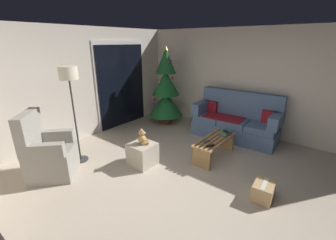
# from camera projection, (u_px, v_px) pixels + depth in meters

# --- Properties ---
(ground_plane) EXTENTS (7.00, 7.00, 0.00)m
(ground_plane) POSITION_uv_depth(u_px,v_px,m) (187.00, 186.00, 3.57)
(ground_plane) COLOR #B2A38E
(wall_back) EXTENTS (5.72, 0.12, 2.50)m
(wall_back) POSITION_uv_depth(u_px,v_px,m) (73.00, 86.00, 4.95)
(wall_back) COLOR beige
(wall_back) RESTS_ON ground
(wall_right) EXTENTS (0.12, 6.00, 2.50)m
(wall_right) POSITION_uv_depth(u_px,v_px,m) (256.00, 83.00, 5.27)
(wall_right) COLOR beige
(wall_right) RESTS_ON ground
(patio_door_frame) EXTENTS (1.60, 0.02, 2.20)m
(patio_door_frame) POSITION_uv_depth(u_px,v_px,m) (122.00, 84.00, 5.92)
(patio_door_frame) COLOR silver
(patio_door_frame) RESTS_ON ground
(patio_door_glass) EXTENTS (1.50, 0.02, 2.10)m
(patio_door_glass) POSITION_uv_depth(u_px,v_px,m) (122.00, 86.00, 5.93)
(patio_door_glass) COLOR black
(patio_door_glass) RESTS_ON ground
(couch) EXTENTS (0.85, 1.97, 1.08)m
(couch) POSITION_uv_depth(u_px,v_px,m) (236.00, 121.00, 5.26)
(couch) COLOR slate
(couch) RESTS_ON ground
(coffee_table) EXTENTS (1.10, 0.40, 0.40)m
(coffee_table) POSITION_uv_depth(u_px,v_px,m) (214.00, 145.00, 4.37)
(coffee_table) COLOR #9E7547
(coffee_table) RESTS_ON ground
(remote_black) EXTENTS (0.16, 0.12, 0.02)m
(remote_black) POSITION_uv_depth(u_px,v_px,m) (210.00, 146.00, 4.01)
(remote_black) COLOR black
(remote_black) RESTS_ON coffee_table
(remote_graphite) EXTENTS (0.16, 0.08, 0.02)m
(remote_graphite) POSITION_uv_depth(u_px,v_px,m) (207.00, 141.00, 4.18)
(remote_graphite) COLOR #333338
(remote_graphite) RESTS_ON coffee_table
(book_stack) EXTENTS (0.28, 0.22, 0.07)m
(book_stack) POSITION_uv_depth(u_px,v_px,m) (225.00, 133.00, 4.49)
(book_stack) COLOR #6B3D7A
(book_stack) RESTS_ON coffee_table
(cell_phone) EXTENTS (0.14, 0.16, 0.01)m
(cell_phone) POSITION_uv_depth(u_px,v_px,m) (226.00, 131.00, 4.48)
(cell_phone) COLOR black
(cell_phone) RESTS_ON book_stack
(christmas_tree) EXTENTS (0.93, 0.93, 2.08)m
(christmas_tree) POSITION_uv_depth(u_px,v_px,m) (166.00, 90.00, 6.07)
(christmas_tree) COLOR #4C1E19
(christmas_tree) RESTS_ON ground
(armchair) EXTENTS (0.97, 0.97, 1.13)m
(armchair) POSITION_uv_depth(u_px,v_px,m) (48.00, 154.00, 3.73)
(armchair) COLOR gray
(armchair) RESTS_ON ground
(floor_lamp) EXTENTS (0.32, 0.32, 1.78)m
(floor_lamp) POSITION_uv_depth(u_px,v_px,m) (70.00, 83.00, 3.84)
(floor_lamp) COLOR #2D2D30
(floor_lamp) RESTS_ON ground
(ottoman) EXTENTS (0.44, 0.44, 0.42)m
(ottoman) POSITION_uv_depth(u_px,v_px,m) (143.00, 154.00, 4.13)
(ottoman) COLOR #B2A893
(ottoman) RESTS_ON ground
(teddy_bear_honey) EXTENTS (0.22, 0.21, 0.29)m
(teddy_bear_honey) POSITION_uv_depth(u_px,v_px,m) (142.00, 138.00, 4.03)
(teddy_bear_honey) COLOR tan
(teddy_bear_honey) RESTS_ON ottoman
(cardboard_box_taped_mid_floor) EXTENTS (0.40, 0.30, 0.26)m
(cardboard_box_taped_mid_floor) POSITION_uv_depth(u_px,v_px,m) (263.00, 191.00, 3.24)
(cardboard_box_taped_mid_floor) COLOR tan
(cardboard_box_taped_mid_floor) RESTS_ON ground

